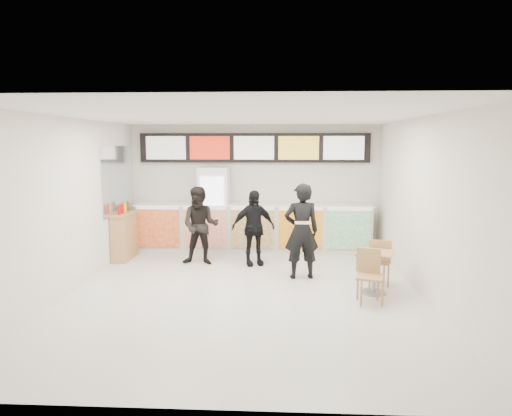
# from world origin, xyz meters

# --- Properties ---
(floor) EXTENTS (7.00, 7.00, 0.00)m
(floor) POSITION_xyz_m (0.00, 0.00, 0.00)
(floor) COLOR beige
(floor) RESTS_ON ground
(ceiling) EXTENTS (7.00, 7.00, 0.00)m
(ceiling) POSITION_xyz_m (0.00, 0.00, 3.00)
(ceiling) COLOR white
(ceiling) RESTS_ON wall_back
(wall_back) EXTENTS (6.00, 0.00, 6.00)m
(wall_back) POSITION_xyz_m (0.00, 3.50, 1.50)
(wall_back) COLOR silver
(wall_back) RESTS_ON floor
(wall_left) EXTENTS (0.00, 7.00, 7.00)m
(wall_left) POSITION_xyz_m (-3.00, 0.00, 1.50)
(wall_left) COLOR silver
(wall_left) RESTS_ON floor
(wall_right) EXTENTS (0.00, 7.00, 7.00)m
(wall_right) POSITION_xyz_m (3.00, 0.00, 1.50)
(wall_right) COLOR silver
(wall_right) RESTS_ON floor
(service_counter) EXTENTS (5.56, 0.77, 1.14)m
(service_counter) POSITION_xyz_m (0.00, 3.09, 0.57)
(service_counter) COLOR silver
(service_counter) RESTS_ON floor
(menu_board) EXTENTS (5.50, 0.14, 0.70)m
(menu_board) POSITION_xyz_m (0.00, 3.41, 2.45)
(menu_board) COLOR black
(menu_board) RESTS_ON wall_back
(drinks_fridge) EXTENTS (0.70, 0.67, 2.00)m
(drinks_fridge) POSITION_xyz_m (-0.93, 3.11, 1.00)
(drinks_fridge) COLOR white
(drinks_fridge) RESTS_ON floor
(mirror_panel) EXTENTS (0.01, 2.00, 1.50)m
(mirror_panel) POSITION_xyz_m (-2.99, 2.45, 1.75)
(mirror_panel) COLOR #B2B7BF
(mirror_panel) RESTS_ON wall_left
(customer_main) EXTENTS (0.72, 0.53, 1.82)m
(customer_main) POSITION_xyz_m (1.03, 0.94, 0.91)
(customer_main) COLOR black
(customer_main) RESTS_ON floor
(customer_left) EXTENTS (0.83, 0.65, 1.66)m
(customer_left) POSITION_xyz_m (-1.05, 1.85, 0.83)
(customer_left) COLOR black
(customer_left) RESTS_ON floor
(customer_mid) EXTENTS (1.01, 0.67, 1.59)m
(customer_mid) POSITION_xyz_m (0.07, 1.85, 0.80)
(customer_mid) COLOR black
(customer_mid) RESTS_ON floor
(pizza_slice) EXTENTS (0.36, 0.36, 0.02)m
(pizza_slice) POSITION_xyz_m (1.03, 0.49, 1.16)
(pizza_slice) COLOR beige
(pizza_slice) RESTS_ON customer_main
(cafe_table) EXTENTS (0.84, 1.53, 0.87)m
(cafe_table) POSITION_xyz_m (2.23, 0.09, 0.51)
(cafe_table) COLOR tan
(cafe_table) RESTS_ON floor
(condiment_ledge) EXTENTS (0.37, 0.92, 1.23)m
(condiment_ledge) POSITION_xyz_m (-2.82, 2.20, 0.53)
(condiment_ledge) COLOR tan
(condiment_ledge) RESTS_ON floor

